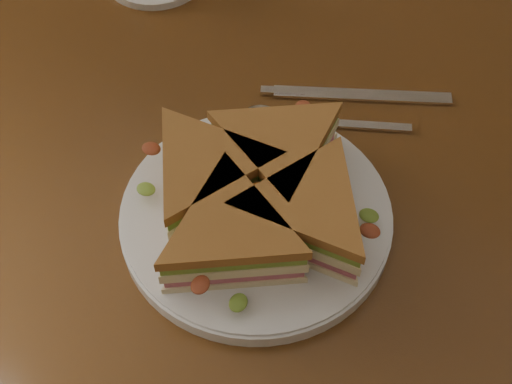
% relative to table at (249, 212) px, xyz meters
% --- Properties ---
extents(table, '(1.20, 0.80, 0.75)m').
position_rel_table_xyz_m(table, '(0.00, 0.00, 0.00)').
color(table, '#3C210D').
rests_on(table, ground).
extents(plate, '(0.27, 0.27, 0.02)m').
position_rel_table_xyz_m(plate, '(0.04, -0.07, 0.11)').
color(plate, silver).
rests_on(plate, table).
extents(sandwich_wedges, '(0.26, 0.26, 0.06)m').
position_rel_table_xyz_m(sandwich_wedges, '(0.04, -0.07, 0.14)').
color(sandwich_wedges, beige).
rests_on(sandwich_wedges, plate).
extents(crisps_mound, '(0.09, 0.09, 0.05)m').
position_rel_table_xyz_m(crisps_mound, '(0.04, -0.07, 0.14)').
color(crisps_mound, orange).
rests_on(crisps_mound, plate).
extents(spoon, '(0.18, 0.08, 0.01)m').
position_rel_table_xyz_m(spoon, '(0.01, 0.06, 0.10)').
color(spoon, silver).
rests_on(spoon, table).
extents(knife, '(0.20, 0.09, 0.00)m').
position_rel_table_xyz_m(knife, '(0.06, 0.13, 0.10)').
color(knife, silver).
rests_on(knife, table).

